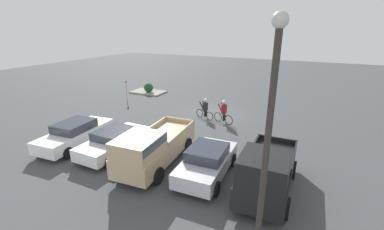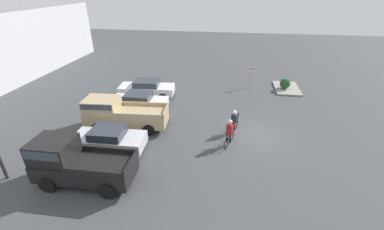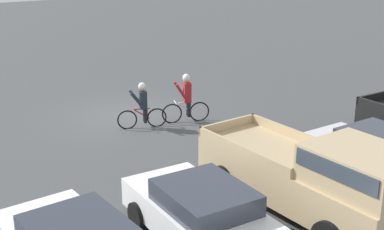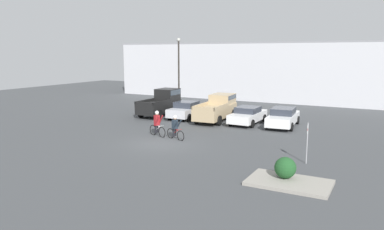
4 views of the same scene
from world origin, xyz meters
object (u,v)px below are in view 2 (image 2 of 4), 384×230
(sedan_1, at_px, (139,102))
(fire_lane_sign, at_px, (251,74))
(pickup_truck_1, at_px, (120,113))
(cyclist_1, at_px, (229,132))
(sedan_2, at_px, (147,88))
(cyclist_0, at_px, (234,121))
(shrub, at_px, (285,84))
(pickup_truck_0, at_px, (74,161))
(sedan_0, at_px, (109,139))

(sedan_1, distance_m, fire_lane_sign, 11.03)
(pickup_truck_1, height_order, cyclist_1, pickup_truck_1)
(sedan_2, distance_m, cyclist_0, 9.24)
(sedan_2, distance_m, shrub, 12.84)
(pickup_truck_1, relative_size, shrub, 5.87)
(pickup_truck_0, height_order, cyclist_1, pickup_truck_0)
(shrub, bearing_deg, sedan_2, 105.26)
(sedan_0, distance_m, shrub, 16.87)
(sedan_0, distance_m, sedan_1, 5.60)
(sedan_0, distance_m, sedan_2, 8.41)
(cyclist_0, bearing_deg, pickup_truck_0, 127.80)
(cyclist_1, height_order, fire_lane_sign, fire_lane_sign)
(pickup_truck_1, bearing_deg, cyclist_0, -86.46)
(pickup_truck_1, xyz_separation_m, sedan_2, (5.63, -0.13, -0.35))
(sedan_0, relative_size, cyclist_1, 2.40)
(sedan_0, relative_size, sedan_1, 0.97)
(pickup_truck_1, distance_m, fire_lane_sign, 13.13)
(sedan_1, bearing_deg, cyclist_1, -118.90)
(shrub, bearing_deg, cyclist_0, 151.06)
(cyclist_0, bearing_deg, cyclist_1, 170.30)
(sedan_1, bearing_deg, sedan_2, 4.72)
(cyclist_1, bearing_deg, pickup_truck_1, 81.51)
(sedan_1, relative_size, cyclist_1, 2.48)
(sedan_1, relative_size, sedan_2, 0.91)
(sedan_0, bearing_deg, pickup_truck_1, 9.13)
(cyclist_0, relative_size, fire_lane_sign, 0.77)
(pickup_truck_0, height_order, sedan_2, pickup_truck_0)
(sedan_2, bearing_deg, sedan_1, -175.28)
(cyclist_1, relative_size, shrub, 1.85)
(pickup_truck_0, distance_m, fire_lane_sign, 17.52)
(sedan_2, relative_size, shrub, 5.07)
(cyclist_1, height_order, shrub, cyclist_1)
(cyclist_1, distance_m, shrub, 11.30)
(shrub, bearing_deg, sedan_1, 116.94)
(cyclist_0, bearing_deg, sedan_0, 113.83)
(sedan_0, xyz_separation_m, fire_lane_sign, (12.05, -8.84, 0.56))
(sedan_0, bearing_deg, fire_lane_sign, -36.28)
(cyclist_0, height_order, shrub, cyclist_0)
(cyclist_0, xyz_separation_m, shrub, (8.53, -4.71, -0.19))
(cyclist_1, bearing_deg, sedan_2, 47.60)
(pickup_truck_0, xyz_separation_m, cyclist_1, (4.45, -7.54, -0.29))
(shrub, bearing_deg, cyclist_1, 153.79)
(sedan_0, xyz_separation_m, sedan_1, (5.60, 0.08, -0.03))
(pickup_truck_0, distance_m, sedan_1, 8.43)
(fire_lane_sign, height_order, shrub, fire_lane_sign)
(sedan_1, height_order, cyclist_1, cyclist_1)
(pickup_truck_0, relative_size, sedan_2, 1.00)
(pickup_truck_1, height_order, sedan_1, pickup_truck_1)
(sedan_2, distance_m, cyclist_1, 10.02)
(pickup_truck_0, height_order, pickup_truck_1, pickup_truck_0)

